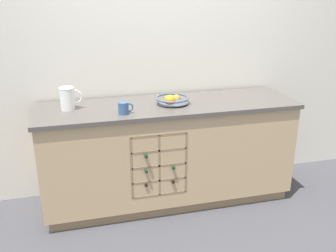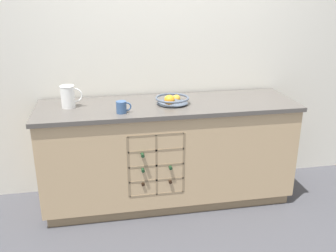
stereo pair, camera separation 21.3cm
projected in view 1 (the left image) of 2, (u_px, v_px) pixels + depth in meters
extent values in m
plane|color=#424247|center=(168.00, 198.00, 3.46)|extent=(14.00, 14.00, 0.00)
cube|color=silver|center=(158.00, 53.00, 3.37)|extent=(4.55, 0.06, 2.55)
cube|color=#8B7354|center=(168.00, 194.00, 3.45)|extent=(2.09, 0.55, 0.09)
cube|color=tan|center=(168.00, 150.00, 3.30)|extent=(2.15, 0.61, 0.79)
cube|color=#514C47|center=(168.00, 106.00, 3.16)|extent=(2.19, 0.65, 0.03)
cube|color=#8B7354|center=(157.00, 161.00, 3.07)|extent=(0.45, 0.01, 0.53)
cube|color=#8B7354|center=(131.00, 166.00, 2.97)|extent=(0.02, 0.10, 0.53)
cube|color=#8B7354|center=(184.00, 160.00, 3.08)|extent=(0.02, 0.10, 0.53)
cube|color=#8B7354|center=(158.00, 192.00, 3.12)|extent=(0.45, 0.10, 0.02)
cube|color=#8B7354|center=(158.00, 178.00, 3.07)|extent=(0.45, 0.10, 0.02)
cube|color=#8B7354|center=(158.00, 163.00, 3.03)|extent=(0.45, 0.10, 0.02)
cube|color=#8B7354|center=(158.00, 148.00, 2.98)|extent=(0.45, 0.10, 0.02)
cube|color=#8B7354|center=(158.00, 133.00, 2.93)|extent=(0.45, 0.10, 0.02)
cube|color=#8B7354|center=(158.00, 163.00, 3.03)|extent=(0.02, 0.10, 0.53)
cylinder|color=black|center=(142.00, 175.00, 3.16)|extent=(0.07, 0.19, 0.07)
cylinder|color=black|center=(145.00, 183.00, 3.03)|extent=(0.03, 0.08, 0.03)
cylinder|color=black|center=(168.00, 173.00, 3.20)|extent=(0.07, 0.19, 0.07)
cylinder|color=black|center=(172.00, 180.00, 3.08)|extent=(0.03, 0.08, 0.03)
cylinder|color=#19381E|center=(142.00, 162.00, 3.11)|extent=(0.07, 0.21, 0.07)
cylinder|color=#19381E|center=(145.00, 170.00, 2.97)|extent=(0.03, 0.09, 0.03)
cylinder|color=#19381E|center=(168.00, 158.00, 3.17)|extent=(0.07, 0.22, 0.07)
cylinder|color=#19381E|center=(172.00, 166.00, 3.03)|extent=(0.03, 0.09, 0.03)
cylinder|color=#19381E|center=(142.00, 148.00, 3.04)|extent=(0.07, 0.19, 0.07)
cylinder|color=#19381E|center=(145.00, 155.00, 2.92)|extent=(0.03, 0.08, 0.03)
cylinder|color=#4C5666|center=(172.00, 103.00, 3.14)|extent=(0.13, 0.13, 0.01)
cone|color=#4C5666|center=(172.00, 100.00, 3.13)|extent=(0.26, 0.26, 0.05)
torus|color=#4C5666|center=(172.00, 98.00, 3.13)|extent=(0.29, 0.29, 0.02)
sphere|color=gold|center=(176.00, 99.00, 3.15)|extent=(0.07, 0.07, 0.07)
sphere|color=#7FA838|center=(168.00, 99.00, 3.13)|extent=(0.06, 0.06, 0.06)
sphere|color=orange|center=(170.00, 100.00, 3.07)|extent=(0.09, 0.09, 0.09)
cylinder|color=white|center=(67.00, 99.00, 2.97)|extent=(0.11, 0.11, 0.18)
torus|color=white|center=(66.00, 88.00, 2.94)|extent=(0.12, 0.12, 0.01)
torus|color=white|center=(75.00, 97.00, 2.98)|extent=(0.12, 0.01, 0.12)
cylinder|color=#385684|center=(123.00, 108.00, 2.87)|extent=(0.08, 0.08, 0.09)
torus|color=#385684|center=(129.00, 107.00, 2.88)|extent=(0.07, 0.01, 0.07)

